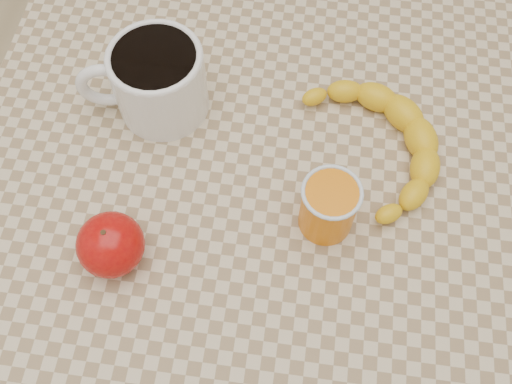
# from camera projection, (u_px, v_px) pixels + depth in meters

# --- Properties ---
(ground) EXTENTS (3.00, 3.00, 0.00)m
(ground) POSITION_uv_depth(u_px,v_px,m) (256.00, 334.00, 1.40)
(ground) COLOR tan
(ground) RESTS_ON ground
(table) EXTENTS (0.80, 0.80, 0.75)m
(table) POSITION_uv_depth(u_px,v_px,m) (256.00, 226.00, 0.81)
(table) COLOR #CAB48F
(table) RESTS_ON ground
(coffee_mug) EXTENTS (0.18, 0.15, 0.11)m
(coffee_mug) POSITION_uv_depth(u_px,v_px,m) (156.00, 79.00, 0.75)
(coffee_mug) COLOR white
(coffee_mug) RESTS_ON table
(orange_juice_glass) EXTENTS (0.07, 0.07, 0.08)m
(orange_juice_glass) POSITION_uv_depth(u_px,v_px,m) (329.00, 206.00, 0.68)
(orange_juice_glass) COLOR orange
(orange_juice_glass) RESTS_ON table
(apple) EXTENTS (0.10, 0.10, 0.07)m
(apple) POSITION_uv_depth(u_px,v_px,m) (111.00, 245.00, 0.67)
(apple) COLOR #940407
(apple) RESTS_ON table
(banana) EXTENTS (0.37, 0.40, 0.04)m
(banana) POSITION_uv_depth(u_px,v_px,m) (379.00, 143.00, 0.75)
(banana) COLOR yellow
(banana) RESTS_ON table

